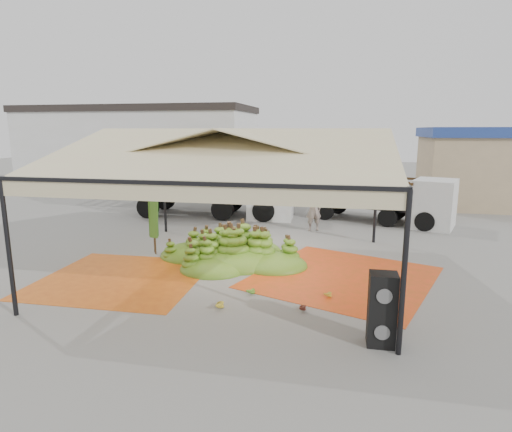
% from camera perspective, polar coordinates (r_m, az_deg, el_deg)
% --- Properties ---
extents(ground, '(90.00, 90.00, 0.00)m').
position_cam_1_polar(ground, '(12.48, -2.35, -7.17)').
color(ground, slate).
rests_on(ground, ground).
extents(canopy_tent, '(8.10, 8.10, 4.00)m').
position_cam_1_polar(canopy_tent, '(11.85, -2.48, 8.14)').
color(canopy_tent, black).
rests_on(canopy_tent, ground).
extents(building_white, '(14.30, 6.30, 5.40)m').
position_cam_1_polar(building_white, '(28.59, -15.13, 8.51)').
color(building_white, silver).
rests_on(building_white, ground).
extents(building_tan, '(6.30, 5.30, 4.10)m').
position_cam_1_polar(building_tan, '(25.52, 28.14, 5.82)').
color(building_tan, tan).
rests_on(building_tan, ground).
extents(tarp_left, '(4.32, 4.12, 0.01)m').
position_cam_1_polar(tarp_left, '(12.33, -17.48, -7.91)').
color(tarp_left, '#CE6013').
rests_on(tarp_left, ground).
extents(tarp_right, '(5.74, 5.87, 0.01)m').
position_cam_1_polar(tarp_right, '(12.10, 11.54, -7.98)').
color(tarp_right, '#E94015').
rests_on(tarp_right, ground).
extents(banana_heap, '(6.00, 5.44, 1.07)m').
position_cam_1_polar(banana_heap, '(13.10, -3.00, -3.83)').
color(banana_heap, '#357217').
rests_on(banana_heap, ground).
extents(hand_yellow_a, '(0.48, 0.43, 0.18)m').
position_cam_1_polar(hand_yellow_a, '(10.70, 9.22, -10.03)').
color(hand_yellow_a, '#B07F23').
rests_on(hand_yellow_a, ground).
extents(hand_yellow_b, '(0.57, 0.50, 0.22)m').
position_cam_1_polar(hand_yellow_b, '(9.94, -5.44, -11.51)').
color(hand_yellow_b, gold).
rests_on(hand_yellow_b, ground).
extents(hand_red_a, '(0.41, 0.35, 0.18)m').
position_cam_1_polar(hand_red_a, '(9.85, 5.77, -11.90)').
color(hand_red_a, '#5C2615').
rests_on(hand_red_a, ground).
extents(hand_red_b, '(0.49, 0.42, 0.20)m').
position_cam_1_polar(hand_red_b, '(9.21, 15.98, -13.93)').
color(hand_red_b, '#541E13').
rests_on(hand_red_b, ground).
extents(hand_green, '(0.49, 0.43, 0.19)m').
position_cam_1_polar(hand_green, '(10.76, -1.01, -9.72)').
color(hand_green, '#3B6E17').
rests_on(hand_green, ground).
extents(hanging_bunches, '(3.24, 0.24, 0.20)m').
position_cam_1_polar(hanging_bunches, '(13.18, 5.36, 5.47)').
color(hanging_bunches, '#59821B').
rests_on(hanging_bunches, ground).
extents(speaker_stack, '(0.52, 0.46, 1.41)m').
position_cam_1_polar(speaker_stack, '(8.45, 16.46, -11.87)').
color(speaker_stack, black).
rests_on(speaker_stack, ground).
extents(banana_leaves, '(0.96, 1.36, 3.70)m').
position_cam_1_polar(banana_leaves, '(14.44, -12.81, -4.85)').
color(banana_leaves, '#2D721E').
rests_on(banana_leaves, ground).
extents(vendor, '(0.76, 0.64, 1.76)m').
position_cam_1_polar(vendor, '(17.12, 7.68, 0.91)').
color(vendor, gray).
rests_on(vendor, ground).
extents(truck_left, '(7.45, 2.91, 2.51)m').
position_cam_1_polar(truck_left, '(20.06, -4.67, 4.44)').
color(truck_left, '#4A3318').
rests_on(truck_left, ground).
extents(truck_right, '(6.12, 3.73, 1.99)m').
position_cam_1_polar(truck_right, '(19.35, 17.21, 2.74)').
color(truck_right, '#493518').
rests_on(truck_right, ground).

